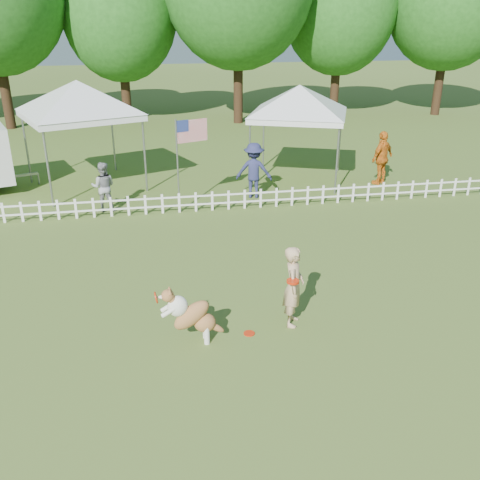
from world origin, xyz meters
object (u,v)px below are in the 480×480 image
Objects in this scene: canopy_tent_right at (298,135)px; canopy_tent_left at (82,136)px; spectator_b at (254,170)px; spectator_c at (382,158)px; dog at (193,315)px; frisbee_on_turf at (249,333)px; handler at (294,286)px; spectator_a at (103,187)px; flag_pole at (178,167)px.

canopy_tent_left is at bearing -161.50° from canopy_tent_right.
spectator_b is 0.96× the size of spectator_c.
dog reaches higher than frisbee_on_turf.
handler is 8.25m from spectator_a.
spectator_b is (2.49, 1.02, -0.50)m from flag_pole.
dog is at bearing -175.73° from frisbee_on_turf.
canopy_tent_right is at bearing 69.56° from frisbee_on_turf.
spectator_a is (-3.90, 7.28, -0.06)m from handler.
spectator_c reaches higher than handler.
canopy_tent_right is (3.62, 9.71, 1.61)m from frisbee_on_turf.
canopy_tent_left is at bearing -40.37° from spectator_c.
canopy_tent_left is 1.88× the size of spectator_c.
canopy_tent_left is 10.25m from spectator_c.
spectator_c is at bearing -155.23° from spectator_b.
spectator_a is (0.73, -2.60, -1.00)m from canopy_tent_left.
handler is 9.90m from canopy_tent_right.
spectator_a is at bearing -25.21° from spectator_c.
dog is at bearing 17.50° from spectator_c.
frisbee_on_turf is at bearing 21.50° from spectator_c.
dog is 0.63× the size of spectator_b.
canopy_tent_left is at bearing 110.30° from frisbee_on_turf.
spectator_b is (0.81, 7.74, 0.09)m from handler.
spectator_c is at bearing -12.39° from handler.
spectator_b is at bearing -168.68° from spectator_a.
handler is at bearing 100.63° from spectator_b.
handler is 1.08× the size of spectator_a.
canopy_tent_right reaches higher than flag_pole.
canopy_tent_right is 3.03m from spectator_c.
canopy_tent_left reaches higher than spectator_b.
dog is 5.37× the size of frisbee_on_turf.
spectator_b is (1.70, 7.97, 0.88)m from frisbee_on_turf.
spectator_b is at bearing -23.94° from spectator_c.
spectator_b reaches higher than spectator_a.
canopy_tent_right is (4.67, 9.79, 1.06)m from dog.
spectator_c reaches higher than dog.
canopy_tent_right reaches higher than dog.
canopy_tent_left is 1.25× the size of flag_pole.
spectator_c is at bearing -167.40° from spectator_a.
canopy_tent_right is 5.20m from flag_pole.
canopy_tent_left is at bearing -4.86° from spectator_b.
canopy_tent_right reaches higher than spectator_c.
canopy_tent_left is 1.96× the size of spectator_b.
canopy_tent_left is 5.91m from spectator_b.
spectator_c is (2.75, -1.07, -0.69)m from canopy_tent_right.
spectator_a is at bearing -95.74° from canopy_tent_left.
canopy_tent_left is (-3.74, 10.11, 1.74)m from frisbee_on_turf.
spectator_c is (5.48, 8.41, 0.13)m from handler.
flag_pole is 7.37m from spectator_c.
handler reaches higher than spectator_a.
frisbee_on_turf is 8.12m from spectator_a.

